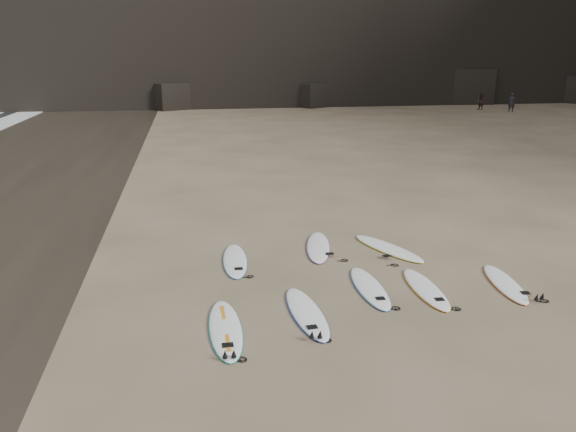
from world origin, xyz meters
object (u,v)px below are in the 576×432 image
Objects in this scene: person_a at (512,102)px; person_b at (481,101)px; surfboard_7 at (388,248)px; surfboard_6 at (318,247)px; surfboard_4 at (505,283)px; surfboard_1 at (307,312)px; surfboard_5 at (235,260)px; surfboard_0 at (225,328)px; surfboard_2 at (370,287)px; surfboard_3 at (426,288)px.

person_a is 1.09× the size of person_b.
surfboard_7 is 41.64m from person_a.
person_b is at bearing 68.19° from surfboard_6.
surfboard_4 is 5.09m from surfboard_6.
surfboard_6 is 1.98m from surfboard_7.
person_a is at bearing 68.48° from surfboard_4.
surfboard_1 reaches higher than surfboard_5.
person_b is at bearing 55.48° from surfboard_0.
surfboard_5 is 44.82m from person_b.
surfboard_7 is 1.69× the size of person_b.
person_a reaches higher than surfboard_7.
surfboard_6 is at bearing 101.64° from surfboard_2.
surfboard_3 is 2.84m from surfboard_7.
surfboard_4 is at bearing 9.02° from surfboard_0.
surfboard_7 is (1.93, -0.47, 0.00)m from surfboard_6.
surfboard_4 is (6.79, 1.13, -0.00)m from surfboard_0.
surfboard_3 is at bearing -48.67° from surfboard_6.
surfboard_4 is (3.29, -0.33, -0.00)m from surfboard_2.
surfboard_1 is at bearing -147.73° from surfboard_2.
surfboard_0 is 47.77m from person_a.
surfboard_6 is at bearing -61.94° from person_b.
surfboard_1 is at bearing 92.85° from person_a.
person_a is at bearing 32.07° from surfboard_7.
surfboard_1 is 46.92m from person_b.
surfboard_1 is (1.76, 0.42, -0.00)m from surfboard_0.
surfboard_2 is 1.45× the size of person_a.
surfboard_3 is 1.03× the size of surfboard_4.
surfboard_0 reaches higher than surfboard_3.
surfboard_0 is 1.10× the size of surfboard_4.
person_b reaches higher than surfboard_3.
surfboard_1 is at bearing -60.36° from person_b.
surfboard_0 is 6.32m from surfboard_7.
person_a is (29.01, 37.94, 0.83)m from surfboard_0.
surfboard_1 is 0.97× the size of surfboard_7.
surfboard_1 is at bearing -67.07° from surfboard_5.
surfboard_6 is (1.19, 4.06, 0.00)m from surfboard_1.
surfboard_5 is (-6.27, 2.69, 0.00)m from surfboard_4.
surfboard_4 is 1.49× the size of person_b.
person_b is (26.53, 36.11, 0.76)m from surfboard_5.
surfboard_7 reaches higher than surfboard_4.
surfboard_1 is at bearing 12.99° from surfboard_0.
surfboard_0 is 1.01× the size of surfboard_1.
person_a is (22.22, 36.81, 0.83)m from surfboard_4.
surfboard_0 is 0.98× the size of surfboard_7.
surfboard_6 is (-0.55, 3.02, 0.00)m from surfboard_2.
surfboard_2 is 3.07m from surfboard_6.
surfboard_6 is at bearing 90.94° from person_a.
person_b is at bearing 56.58° from surfboard_5.
person_b is (24.10, 35.45, 0.76)m from surfboard_6.
surfboard_1 is 1.50× the size of person_a.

